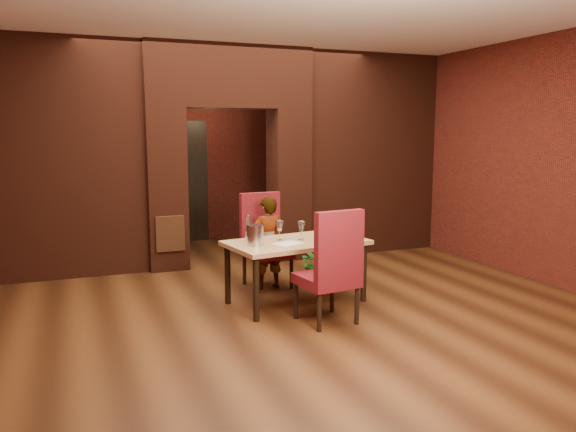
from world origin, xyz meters
name	(u,v)px	position (x,y,z in m)	size (l,w,h in m)	color
floor	(276,298)	(0.00, 0.00, 0.00)	(8.00, 8.00, 0.00)	#492712
ceiling	(275,19)	(0.00, 0.00, 3.20)	(7.00, 8.00, 0.04)	silver
wall_back	(200,152)	(0.00, 4.00, 1.60)	(7.00, 0.04, 3.20)	maroon
wall_front	(553,205)	(0.00, -4.00, 1.60)	(7.00, 0.04, 3.20)	maroon
wall_right	(514,158)	(3.50, 0.00, 1.60)	(0.04, 8.00, 3.20)	maroon
pillar_left	(166,189)	(-0.95, 2.00, 1.15)	(0.55, 0.55, 2.30)	maroon
pillar_right	(289,185)	(0.95, 2.00, 1.15)	(0.55, 0.55, 2.30)	maroon
lintel	(228,77)	(0.00, 2.00, 2.75)	(2.45, 0.55, 0.90)	maroon
wing_wall_left	(57,159)	(-2.36, 2.00, 1.60)	(2.27, 0.35, 3.20)	maroon
wing_wall_right	(369,154)	(2.36, 2.00, 1.60)	(2.27, 0.35, 3.20)	maroon
vent_panel	(170,234)	(-0.95, 1.71, 0.55)	(0.40, 0.03, 0.50)	#AA5C31
rear_door	(179,183)	(-0.40, 3.94, 1.05)	(0.90, 0.08, 2.10)	black
rear_door_frame	(179,184)	(-0.40, 3.90, 1.05)	(1.02, 0.04, 2.22)	black
dining_table	(296,272)	(0.15, -0.26, 0.37)	(1.56, 0.88, 0.73)	tan
chair_far	(267,241)	(0.07, 0.50, 0.59)	(0.54, 0.54, 1.19)	maroon
chair_near	(326,265)	(0.19, -0.99, 0.60)	(0.54, 0.54, 1.20)	maroon
person_seated	(267,243)	(0.04, 0.42, 0.58)	(0.43, 0.28, 1.17)	silver
wine_glass_a	(280,230)	(-0.01, -0.16, 0.84)	(0.09, 0.09, 0.23)	silver
wine_glass_b	(301,231)	(0.22, -0.24, 0.84)	(0.09, 0.09, 0.22)	white
wine_glass_c	(323,233)	(0.43, -0.40, 0.82)	(0.08, 0.08, 0.19)	white
tasting_sheet	(288,244)	(0.00, -0.40, 0.73)	(0.31, 0.22, 0.00)	silver
wine_bucket	(255,235)	(-0.37, -0.34, 0.84)	(0.19, 0.19, 0.23)	#AEAEB5
water_bottle	(248,227)	(-0.36, -0.06, 0.88)	(0.07, 0.07, 0.30)	white
potted_plant	(315,263)	(0.78, 0.61, 0.23)	(0.41, 0.35, 0.45)	#297023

